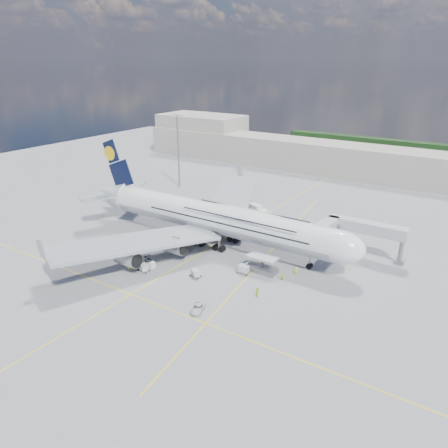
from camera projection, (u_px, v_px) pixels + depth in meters
The scene contains 31 objects.
ground at pixel (192, 258), 101.79m from camera, with size 300.00×300.00×0.00m, color gray.
taxi_line_main at pixel (192, 258), 101.79m from camera, with size 0.25×220.00×0.01m, color yellow.
taxi_line_cross at pixel (131, 294), 86.20m from camera, with size 120.00×0.25×0.01m, color yellow.
taxi_line_diag at pixel (265, 257), 102.38m from camera, with size 0.25×100.00×0.01m, color yellow.
airliner at pixel (217, 218), 106.99m from camera, with size 77.26×79.15×23.71m.
jet_bridge at pixel (350, 229), 100.33m from camera, with size 18.80×12.10×8.50m.
cargo_loader at pixel (262, 266), 94.95m from camera, with size 8.53×3.20×3.67m.
light_mast at pixel (178, 151), 152.71m from camera, with size 3.00×0.70×25.50m.
terminal at pixel (336, 159), 173.70m from camera, with size 180.00×16.00×12.00m, color #B2AD9E.
hangar at pixel (202, 134), 212.51m from camera, with size 40.00×22.00×18.00m, color #B2AD9E.
dolly_row_a at pixel (144, 254), 102.89m from camera, with size 2.97×1.93×0.40m.
dolly_row_b at pixel (138, 260), 98.58m from camera, with size 3.15×1.71×1.98m.
dolly_row_c at pixel (143, 267), 95.19m from camera, with size 3.10×2.38×1.75m.
dolly_back at pixel (89, 247), 107.00m from camera, with size 3.24×2.19×0.43m.
dolly_nose_far at pixel (195, 273), 92.77m from camera, with size 2.97×2.47×1.66m.
dolly_nose_near at pixel (244, 269), 94.25m from camera, with size 3.04×1.73×1.88m.
baggage_tug at pixel (149, 264), 97.01m from camera, with size 3.14×1.63×1.91m.
catering_truck_inner at pixel (256, 211), 128.06m from camera, with size 6.43×3.95×3.57m.
catering_truck_outer at pixel (231, 198), 139.85m from camera, with size 6.32×3.41×3.57m.
service_van at pixel (198, 308), 80.34m from camera, with size 2.04×4.42×1.23m, color silver.
crew_nose at pixel (296, 271), 93.46m from camera, with size 0.71×0.47×1.95m, color #D5FF1A.
crew_loader at pixel (282, 277), 91.32m from camera, with size 0.76×0.59×1.57m, color #CAF219.
crew_wing at pixel (181, 243), 107.24m from camera, with size 1.18×0.49×2.01m, color #99DC17.
crew_van at pixel (257, 292), 85.27m from camera, with size 0.94×0.61×1.93m, color #94E017.
crew_tug at pixel (128, 266), 95.73m from camera, with size 1.28×0.74×1.98m, color #E6FF1A.
cone_nose at pixel (350, 269), 95.91m from camera, with size 0.44×0.44×0.56m.
cone_wing_left_inner at pixel (203, 214), 129.81m from camera, with size 0.46×0.46×0.58m.
cone_wing_left_outer at pixel (226, 206), 136.31m from camera, with size 0.50×0.50×0.63m.
cone_wing_right_inner at pixel (123, 251), 104.83m from camera, with size 0.44×0.44×0.56m.
cone_wing_right_outer at pixel (100, 252), 104.09m from camera, with size 0.49×0.49×0.62m.
cone_tail at pixel (104, 216), 128.12m from camera, with size 0.49×0.49×0.62m.
Camera 1 is at (56.98, -72.88, 43.84)m, focal length 35.00 mm.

